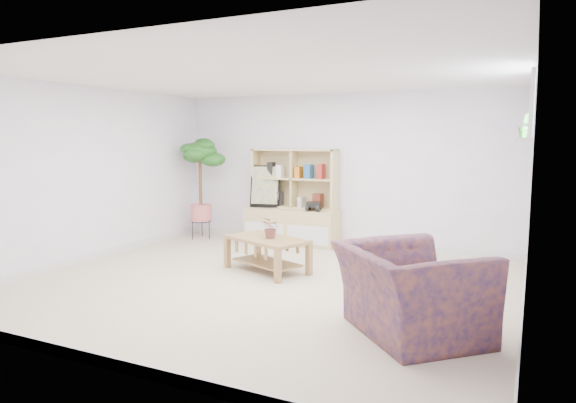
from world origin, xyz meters
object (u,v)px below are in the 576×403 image
at_px(coffee_table, 267,255).
at_px(floor_tree, 200,189).
at_px(storage_unit, 292,197).
at_px(armchair, 410,285).

height_order(coffee_table, floor_tree, floor_tree).
relative_size(storage_unit, floor_tree, 0.90).
bearing_deg(armchair, floor_tree, 12.88).
xyz_separation_m(coffee_table, armchair, (2.12, -1.35, 0.22)).
distance_m(coffee_table, armchair, 2.52).
height_order(floor_tree, armchair, floor_tree).
xyz_separation_m(storage_unit, coffee_table, (0.47, -1.73, -0.55)).
bearing_deg(floor_tree, armchair, -34.08).
relative_size(storage_unit, armchair, 1.29).
height_order(coffee_table, armchair, armchair).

